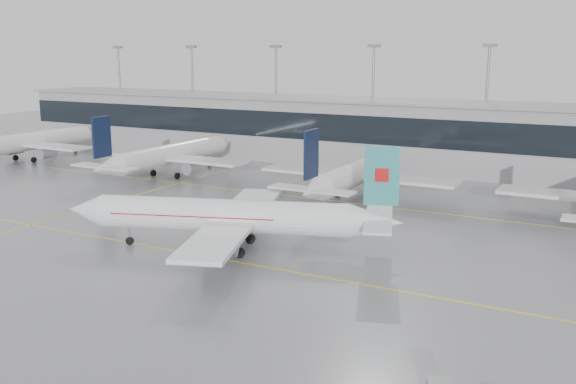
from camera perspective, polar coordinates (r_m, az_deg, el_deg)
The scene contains 12 objects.
ground at distance 66.68m, azimuth -4.91°, elevation -6.14°, with size 320.00×320.00×0.00m, color gray.
taxi_line_main at distance 66.68m, azimuth -4.91°, elevation -6.14°, with size 120.00×0.25×0.01m, color yellow.
taxi_line_north at distance 92.28m, azimuth 5.30°, elevation -0.93°, with size 120.00×0.25×0.01m, color yellow.
taxi_line_cross at distance 96.15m, azimuth -15.08°, elevation -0.77°, with size 0.25×60.00×0.01m, color yellow.
terminal at distance 120.93m, azimuth 11.32°, elevation 4.91°, with size 180.00×15.00×12.00m, color gray.
terminal_glass at distance 113.60m, azimuth 10.23°, elevation 5.26°, with size 180.00×0.20×5.00m, color black.
terminal_roof at distance 120.32m, azimuth 11.45°, elevation 7.84°, with size 182.00×16.00×0.40m, color gray.
light_masts at distance 125.98m, azimuth 12.28°, elevation 8.52°, with size 156.40×1.00×22.60m.
air_canada_jet at distance 69.33m, azimuth -4.85°, elevation -2.20°, with size 36.39×29.79×11.77m.
parked_jet_a at distance 137.02m, azimuth -22.09°, elevation 4.13°, with size 29.64×36.96×11.72m.
parked_jet_b at distance 112.52m, azimuth -10.55°, elevation 3.23°, with size 29.64×36.96×11.72m.
parked_jet_c at distance 94.86m, azimuth 6.21°, elevation 1.70°, with size 29.64×36.96×11.72m.
Camera 1 is at (34.82, -52.83, 21.04)m, focal length 40.00 mm.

